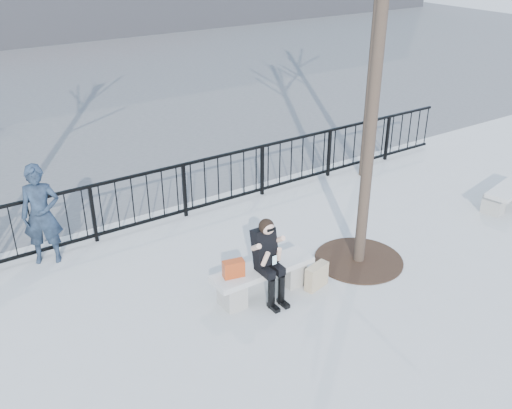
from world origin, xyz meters
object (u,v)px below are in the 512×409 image
bench_main (263,277)px  standing_man (41,215)px  bench_second (511,193)px  seated_woman (269,261)px

bench_main → standing_man: 3.79m
bench_second → standing_man: (-8.38, 3.01, 0.58)m
bench_main → standing_man: size_ratio=0.95×
seated_woman → standing_man: 3.88m
bench_second → standing_man: bearing=147.7°
standing_man → bench_second: bearing=2.8°
bench_second → seated_woman: (-5.89, 0.05, 0.38)m
bench_second → seated_woman: bearing=167.0°
bench_main → seated_woman: size_ratio=1.23×
bench_main → bench_second: bench_main is taller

